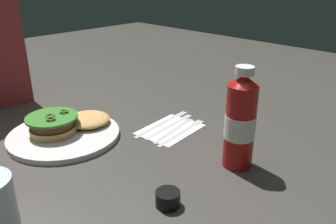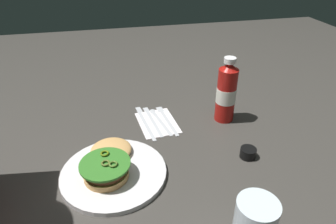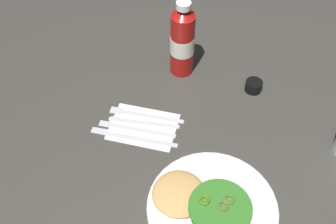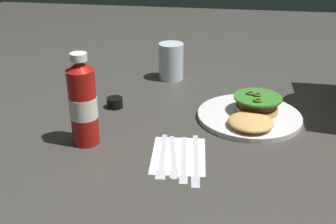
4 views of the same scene
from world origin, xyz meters
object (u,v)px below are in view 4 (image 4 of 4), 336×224
at_px(dinner_plate, 249,116).
at_px(ketchup_bottle, 83,104).
at_px(napkin, 179,155).
at_px(butter_knife, 184,160).
at_px(steak_knife, 195,161).
at_px(burger_sandwich, 255,110).
at_px(fork_utensil, 162,158).
at_px(spoon_utensil, 174,160).
at_px(water_glass, 171,61).
at_px(condiment_cup, 115,103).

height_order(dinner_plate, ketchup_bottle, ketchup_bottle).
xyz_separation_m(ketchup_bottle, napkin, (0.03, 0.23, -0.10)).
bearing_deg(butter_knife, ketchup_bottle, -101.45).
bearing_deg(butter_knife, steak_knife, 91.54).
distance_m(burger_sandwich, steak_knife, 0.27).
height_order(fork_utensil, spoon_utensil, same).
height_order(dinner_plate, steak_knife, dinner_plate).
xyz_separation_m(ketchup_bottle, butter_knife, (0.05, 0.25, -0.10)).
xyz_separation_m(ketchup_bottle, fork_utensil, (0.05, 0.20, -0.10)).
xyz_separation_m(spoon_utensil, steak_knife, (-0.01, 0.05, 0.00)).
bearing_deg(steak_knife, butter_knife, -88.46).
distance_m(water_glass, butter_knife, 0.54).
height_order(dinner_plate, fork_utensil, dinner_plate).
height_order(burger_sandwich, fork_utensil, burger_sandwich).
bearing_deg(butter_knife, dinner_plate, 149.38).
relative_size(burger_sandwich, napkin, 1.30).
height_order(napkin, spoon_utensil, spoon_utensil).
relative_size(dinner_plate, ketchup_bottle, 1.25).
distance_m(dinner_plate, butter_knife, 0.29).
xyz_separation_m(dinner_plate, ketchup_bottle, (0.20, -0.40, 0.10)).
bearing_deg(burger_sandwich, fork_utensil, -42.24).
xyz_separation_m(ketchup_bottle, steak_knife, (0.05, 0.27, -0.10)).
distance_m(condiment_cup, napkin, 0.32).
bearing_deg(ketchup_bottle, steak_knife, 79.70).
height_order(water_glass, spoon_utensil, water_glass).
xyz_separation_m(burger_sandwich, fork_utensil, (0.23, -0.21, -0.03)).
height_order(water_glass, steak_knife, water_glass).
relative_size(dinner_plate, spoon_utensil, 1.54).
height_order(water_glass, fork_utensil, water_glass).
bearing_deg(water_glass, condiment_cup, -24.93).
bearing_deg(condiment_cup, steak_knife, 45.24).
relative_size(spoon_utensil, steak_knife, 0.82).
bearing_deg(steak_knife, water_glass, -165.11).
bearing_deg(fork_utensil, water_glass, -172.94).
height_order(burger_sandwich, butter_knife, burger_sandwich).
xyz_separation_m(burger_sandwich, butter_knife, (0.23, -0.16, -0.03)).
xyz_separation_m(burger_sandwich, spoon_utensil, (0.24, -0.18, -0.03)).
bearing_deg(condiment_cup, ketchup_bottle, -2.74).
xyz_separation_m(burger_sandwich, condiment_cup, (-0.03, -0.40, -0.02)).
bearing_deg(condiment_cup, napkin, 43.21).
height_order(condiment_cup, spoon_utensil, condiment_cup).
bearing_deg(napkin, dinner_plate, 144.11).
relative_size(ketchup_bottle, condiment_cup, 4.89).
relative_size(dinner_plate, fork_utensil, 1.43).
bearing_deg(dinner_plate, fork_utensil, -38.53).
height_order(burger_sandwich, steak_knife, burger_sandwich).
bearing_deg(spoon_utensil, ketchup_bottle, -103.80).
relative_size(condiment_cup, spoon_utensil, 0.25).
xyz_separation_m(water_glass, fork_utensil, (0.52, 0.06, -0.06)).
height_order(burger_sandwich, ketchup_bottle, ketchup_bottle).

